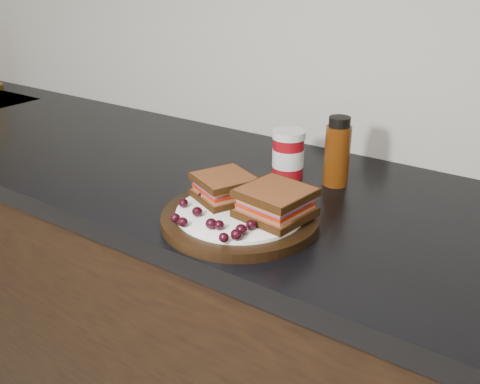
% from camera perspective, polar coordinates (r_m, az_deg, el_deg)
% --- Properties ---
extents(base_cabinets, '(3.96, 0.58, 0.86)m').
position_cam_1_polar(base_cabinets, '(1.44, -5.16, -14.99)').
color(base_cabinets, black).
rests_on(base_cabinets, ground_plane).
extents(countertop, '(3.98, 0.60, 0.04)m').
position_cam_1_polar(countertop, '(1.22, -5.93, 1.79)').
color(countertop, black).
rests_on(countertop, base_cabinets).
extents(plate, '(0.28, 0.28, 0.02)m').
position_cam_1_polar(plate, '(0.95, 0.00, -2.83)').
color(plate, black).
rests_on(plate, countertop).
extents(sandwich_left, '(0.13, 0.13, 0.05)m').
position_cam_1_polar(sandwich_left, '(0.98, -1.70, 0.53)').
color(sandwich_left, brown).
rests_on(sandwich_left, plate).
extents(sandwich_right, '(0.12, 0.12, 0.05)m').
position_cam_1_polar(sandwich_right, '(0.91, 3.81, -1.14)').
color(sandwich_right, brown).
rests_on(sandwich_right, plate).
extents(grape_0, '(0.02, 0.02, 0.02)m').
position_cam_1_polar(grape_0, '(0.95, -6.06, -1.18)').
color(grape_0, black).
rests_on(grape_0, plate).
extents(grape_1, '(0.02, 0.02, 0.02)m').
position_cam_1_polar(grape_1, '(0.92, -4.59, -2.10)').
color(grape_1, black).
rests_on(grape_1, plate).
extents(grape_2, '(0.02, 0.02, 0.02)m').
position_cam_1_polar(grape_2, '(0.90, -6.93, -2.75)').
color(grape_2, black).
rests_on(grape_2, plate).
extents(grape_3, '(0.02, 0.02, 0.02)m').
position_cam_1_polar(grape_3, '(0.89, -6.12, -3.21)').
color(grape_3, black).
rests_on(grape_3, plate).
extents(grape_4, '(0.02, 0.02, 0.02)m').
position_cam_1_polar(grape_4, '(0.88, -3.10, -3.39)').
color(grape_4, black).
rests_on(grape_4, plate).
extents(grape_5, '(0.02, 0.02, 0.02)m').
position_cam_1_polar(grape_5, '(0.87, -2.26, -3.53)').
color(grape_5, black).
rests_on(grape_5, plate).
extents(grape_6, '(0.02, 0.02, 0.02)m').
position_cam_1_polar(grape_6, '(0.84, -1.75, -4.86)').
color(grape_6, black).
rests_on(grape_6, plate).
extents(grape_7, '(0.02, 0.02, 0.02)m').
position_cam_1_polar(grape_7, '(0.84, -0.37, -4.56)').
color(grape_7, black).
rests_on(grape_7, plate).
extents(grape_8, '(0.02, 0.02, 0.02)m').
position_cam_1_polar(grape_8, '(0.86, 0.13, -4.03)').
color(grape_8, black).
rests_on(grape_8, plate).
extents(grape_9, '(0.02, 0.02, 0.02)m').
position_cam_1_polar(grape_9, '(0.87, 1.20, -3.49)').
color(grape_9, black).
rests_on(grape_9, plate).
extents(grape_10, '(0.02, 0.02, 0.02)m').
position_cam_1_polar(grape_10, '(0.88, 4.80, -3.33)').
color(grape_10, black).
rests_on(grape_10, plate).
extents(grape_11, '(0.02, 0.02, 0.02)m').
position_cam_1_polar(grape_11, '(0.90, 3.90, -2.57)').
color(grape_11, black).
rests_on(grape_11, plate).
extents(grape_12, '(0.02, 0.02, 0.02)m').
position_cam_1_polar(grape_12, '(0.91, 4.19, -2.30)').
color(grape_12, black).
rests_on(grape_12, plate).
extents(grape_13, '(0.02, 0.02, 0.02)m').
position_cam_1_polar(grape_13, '(0.95, 5.30, -1.18)').
color(grape_13, black).
rests_on(grape_13, plate).
extents(grape_14, '(0.02, 0.02, 0.02)m').
position_cam_1_polar(grape_14, '(1.00, -1.59, 0.24)').
color(grape_14, black).
rests_on(grape_14, plate).
extents(grape_15, '(0.02, 0.02, 0.02)m').
position_cam_1_polar(grape_15, '(0.98, -2.32, -0.37)').
color(grape_15, black).
rests_on(grape_15, plate).
extents(grape_16, '(0.02, 0.02, 0.02)m').
position_cam_1_polar(grape_16, '(0.99, -4.12, -0.09)').
color(grape_16, black).
rests_on(grape_16, plate).
extents(grape_17, '(0.02, 0.02, 0.02)m').
position_cam_1_polar(grape_17, '(0.98, -3.96, -0.44)').
color(grape_17, black).
rests_on(grape_17, plate).
extents(grape_18, '(0.02, 0.02, 0.02)m').
position_cam_1_polar(grape_18, '(1.01, -1.28, 0.56)').
color(grape_18, black).
rests_on(grape_18, plate).
extents(grape_19, '(0.02, 0.02, 0.02)m').
position_cam_1_polar(grape_19, '(1.00, -1.74, 0.16)').
color(grape_19, black).
rests_on(grape_19, plate).
extents(grape_20, '(0.02, 0.02, 0.02)m').
position_cam_1_polar(grape_20, '(0.97, -3.20, -0.53)').
color(grape_20, black).
rests_on(grape_20, plate).
extents(condiment_jar, '(0.09, 0.09, 0.10)m').
position_cam_1_polar(condiment_jar, '(1.13, 5.16, 4.05)').
color(condiment_jar, maroon).
rests_on(condiment_jar, countertop).
extents(oil_bottle, '(0.07, 0.07, 0.14)m').
position_cam_1_polar(oil_bottle, '(1.10, 10.35, 4.29)').
color(oil_bottle, '#4E2307').
rests_on(oil_bottle, countertop).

